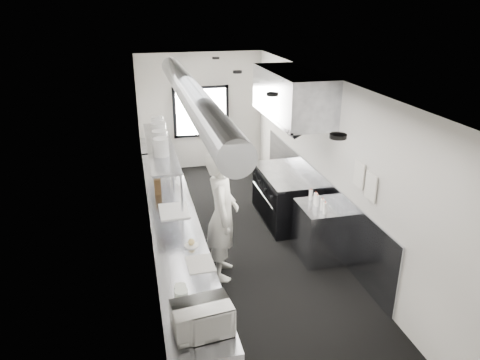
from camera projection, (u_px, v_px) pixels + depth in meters
floor at (240, 243)px, 7.80m from camera, size 3.00×8.00×0.01m
ceiling at (240, 80)px, 6.76m from camera, size 3.00×8.00×0.01m
wall_back at (201, 112)px, 10.88m from camera, size 3.00×0.02×2.80m
wall_front at (354, 333)px, 3.67m from camera, size 3.00×0.02×2.80m
wall_left at (146, 175)px, 6.95m from camera, size 0.02×8.00×2.80m
wall_right at (326, 160)px, 7.61m from camera, size 0.02×8.00×2.80m
wall_cladding at (315, 199)px, 8.19m from camera, size 0.03×5.50×1.10m
hvac_duct at (190, 94)px, 7.06m from camera, size 0.40×6.40×0.40m
service_window at (201, 112)px, 10.85m from camera, size 1.36×0.05×1.25m
exhaust_hood at (292, 95)px, 7.78m from camera, size 0.81×2.20×0.88m
prep_counter at (175, 242)px, 6.93m from camera, size 0.70×6.00×0.90m
pass_shelf at (160, 146)px, 7.87m from camera, size 0.45×3.00×0.68m
range at (285, 197)px, 8.48m from camera, size 0.88×1.60×0.94m
bottle_station at (319, 231)px, 7.25m from camera, size 0.65×0.80×0.90m
far_work_table at (158, 163)px, 10.27m from camera, size 0.70×1.20×0.90m
notice_sheet_a at (359, 174)px, 6.44m from camera, size 0.02×0.28×0.38m
notice_sheet_b at (371, 187)px, 6.15m from camera, size 0.02×0.28×0.38m
line_cook at (222, 215)px, 6.58m from camera, size 0.62×0.81×1.98m
microwave at (202, 318)px, 4.36m from camera, size 0.57×0.46×0.32m
deli_tub_a at (181, 295)px, 4.88m from camera, size 0.15×0.15×0.11m
deli_tub_b at (180, 289)px, 4.97m from camera, size 0.16×0.16×0.10m
newspaper at (200, 264)px, 5.54m from camera, size 0.34×0.42×0.01m
small_plate at (191, 245)px, 5.95m from camera, size 0.25×0.25×0.02m
pastry at (191, 242)px, 5.93m from camera, size 0.09×0.09×0.09m
cutting_board at (174, 211)px, 6.91m from camera, size 0.44×0.58×0.02m
knife_block at (157, 185)px, 7.54m from camera, size 0.12×0.25×0.27m
plate_stack_a at (161, 147)px, 7.24m from camera, size 0.31×0.31×0.29m
plate_stack_b at (160, 140)px, 7.54m from camera, size 0.31×0.31×0.32m
plate_stack_c at (159, 133)px, 7.86m from camera, size 0.33×0.33×0.37m
plate_stack_d at (158, 126)px, 8.39m from camera, size 0.26×0.26×0.33m
squeeze_bottle_a at (325, 208)px, 6.81m from camera, size 0.07×0.07×0.18m
squeeze_bottle_b at (322, 205)px, 6.92m from camera, size 0.08×0.08×0.19m
squeeze_bottle_c at (317, 201)px, 7.06m from camera, size 0.06×0.06×0.19m
squeeze_bottle_d at (316, 199)px, 7.13m from camera, size 0.08×0.08×0.18m
squeeze_bottle_e at (311, 195)px, 7.28m from camera, size 0.06×0.06×0.17m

